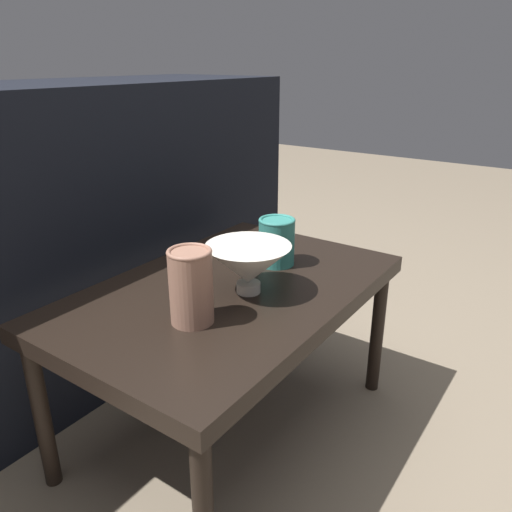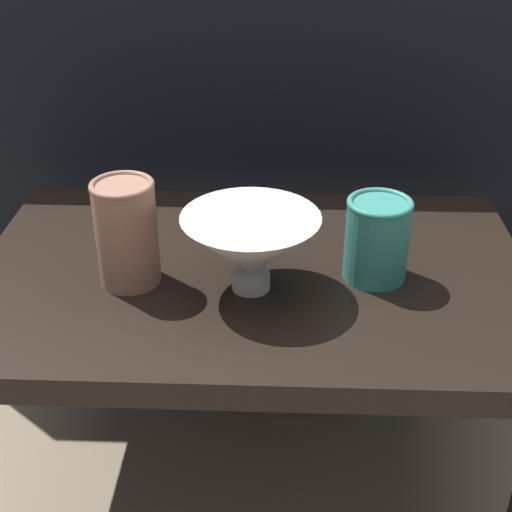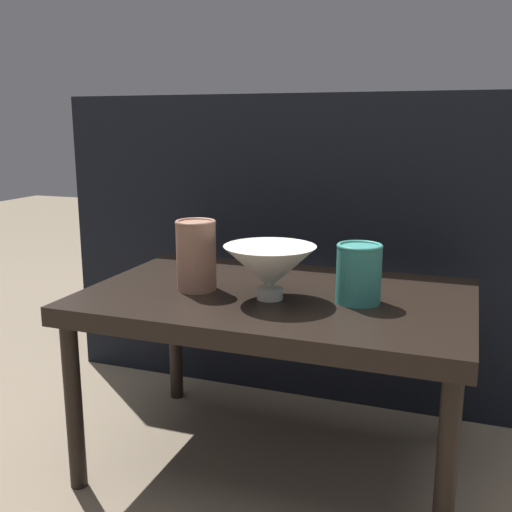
{
  "view_description": "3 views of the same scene",
  "coord_description": "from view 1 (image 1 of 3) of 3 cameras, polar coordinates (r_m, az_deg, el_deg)",
  "views": [
    {
      "loc": [
        -0.82,
        -0.65,
        0.9
      ],
      "look_at": [
        0.02,
        -0.06,
        0.49
      ],
      "focal_mm": 35.0,
      "sensor_mm": 36.0,
      "label": 1
    },
    {
      "loc": [
        0.04,
        -0.9,
        0.95
      ],
      "look_at": [
        0.01,
        -0.07,
        0.47
      ],
      "focal_mm": 50.0,
      "sensor_mm": 36.0,
      "label": 2
    },
    {
      "loc": [
        0.38,
        -1.18,
        0.77
      ],
      "look_at": [
        -0.03,
        -0.04,
        0.5
      ],
      "focal_mm": 42.0,
      "sensor_mm": 36.0,
      "label": 3
    }
  ],
  "objects": [
    {
      "name": "couch_backdrop",
      "position": [
        1.58,
        -20.75,
        2.49
      ],
      "size": [
        1.53,
        0.5,
        0.84
      ],
      "color": "black",
      "rests_on": "ground_plane"
    },
    {
      "name": "vase_textured_left",
      "position": [
        0.98,
        -7.44,
        -3.36
      ],
      "size": [
        0.09,
        0.09,
        0.15
      ],
      "color": "#996B56",
      "rests_on": "table"
    },
    {
      "name": "ground_plane",
      "position": [
        1.38,
        -2.66,
        -19.03
      ],
      "size": [
        8.0,
        8.0,
        0.0
      ],
      "primitive_type": "plane",
      "color": "#7F705B"
    },
    {
      "name": "table",
      "position": [
        1.18,
        -2.97,
        -5.26
      ],
      "size": [
        0.82,
        0.53,
        0.41
      ],
      "color": "black",
      "rests_on": "ground_plane"
    },
    {
      "name": "vase_colorful_right",
      "position": [
        1.26,
        2.38,
        1.75
      ],
      "size": [
        0.09,
        0.09,
        0.12
      ],
      "color": "teal",
      "rests_on": "table"
    },
    {
      "name": "bowl",
      "position": [
        1.1,
        -0.87,
        -0.99
      ],
      "size": [
        0.19,
        0.19,
        0.11
      ],
      "color": "silver",
      "rests_on": "table"
    }
  ]
}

